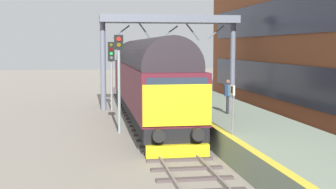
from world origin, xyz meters
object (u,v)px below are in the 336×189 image
diesel_locomotive (147,77)px  signal_post_near (119,73)px  waiting_passenger (228,93)px  platform_number_sign (233,102)px  signal_post_mid (111,66)px

diesel_locomotive → signal_post_near: 4.44m
signal_post_near → waiting_passenger: 5.36m
platform_number_sign → waiting_passenger: (1.42, 5.44, -0.23)m
signal_post_near → diesel_locomotive: bearing=65.0°
signal_post_mid → platform_number_sign: bearing=-76.0°
diesel_locomotive → signal_post_mid: 4.91m
diesel_locomotive → signal_post_mid: size_ratio=4.30×
platform_number_sign → signal_post_near: bearing=120.0°
diesel_locomotive → signal_post_near: (-1.86, -4.00, 0.47)m
signal_post_near → platform_number_sign: size_ratio=2.63×
diesel_locomotive → signal_post_near: bearing=-115.0°
signal_post_near → platform_number_sign: signal_post_near is taller
diesel_locomotive → waiting_passenger: 6.04m
signal_post_mid → waiting_passenger: bearing=-61.6°
signal_post_mid → waiting_passenger: 10.91m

